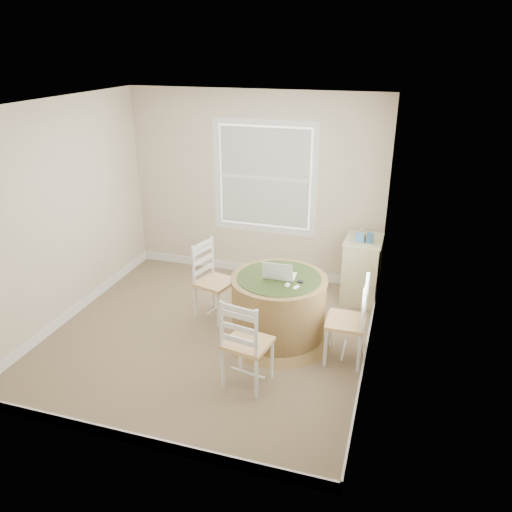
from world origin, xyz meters
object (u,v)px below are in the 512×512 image
(round_table, at_px, (279,306))
(chair_near, at_px, (248,343))
(laptop, at_px, (280,275))
(chair_right, at_px, (346,321))
(corner_chest, at_px, (361,269))
(chair_left, at_px, (215,282))

(round_table, distance_m, chair_near, 0.91)
(laptop, bearing_deg, round_table, 64.91)
(chair_right, height_order, corner_chest, chair_right)
(laptop, relative_size, corner_chest, 0.41)
(round_table, xyz_separation_m, laptop, (0.00, 0.01, 0.38))
(chair_near, relative_size, laptop, 2.78)
(chair_left, xyz_separation_m, chair_near, (0.78, -1.14, 0.00))
(chair_left, distance_m, corner_chest, 1.94)
(chair_left, bearing_deg, chair_right, -90.18)
(chair_near, xyz_separation_m, chair_right, (0.86, 0.69, 0.00))
(chair_right, bearing_deg, chair_left, -106.43)
(chair_near, xyz_separation_m, corner_chest, (0.86, 2.17, -0.05))
(laptop, bearing_deg, chair_left, -16.81)
(chair_left, xyz_separation_m, corner_chest, (1.64, 1.03, -0.05))
(chair_left, relative_size, chair_right, 1.00)
(chair_near, distance_m, laptop, 0.97)
(chair_left, height_order, chair_near, same)
(chair_near, bearing_deg, chair_left, -45.56)
(chair_near, distance_m, corner_chest, 2.33)
(chair_right, distance_m, corner_chest, 1.48)
(corner_chest, bearing_deg, chair_left, -147.47)
(round_table, height_order, chair_near, chair_near)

